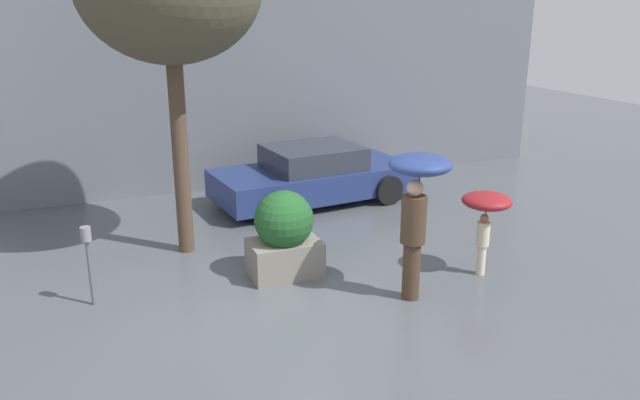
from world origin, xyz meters
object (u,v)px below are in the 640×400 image
at_px(planter_box, 284,234).
at_px(parking_meter, 88,249).
at_px(parked_car_near, 313,176).
at_px(person_adult, 417,193).
at_px(person_child, 486,208).

height_order(planter_box, parking_meter, planter_box).
relative_size(planter_box, parked_car_near, 0.31).
bearing_deg(parked_car_near, planter_box, 145.97).
distance_m(person_adult, parking_meter, 4.56).
xyz_separation_m(person_adult, parked_car_near, (0.32, 4.77, -0.97)).
height_order(person_adult, person_child, person_adult).
relative_size(person_adult, parked_car_near, 0.48).
bearing_deg(person_child, planter_box, 117.73).
distance_m(planter_box, parking_meter, 2.81).
distance_m(parked_car_near, parking_meter, 5.70).
relative_size(parked_car_near, parking_meter, 3.76).
distance_m(person_adult, person_child, 1.51).
distance_m(person_child, parking_meter, 5.79).
height_order(planter_box, person_adult, person_adult).
height_order(person_child, parked_car_near, person_child).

